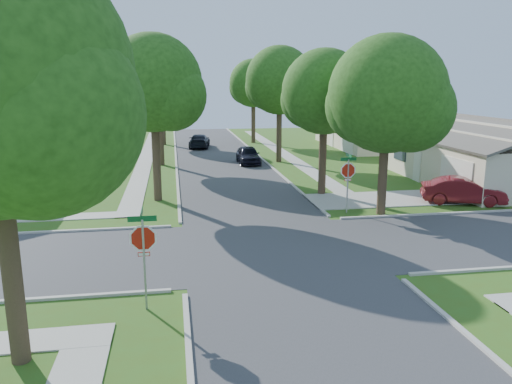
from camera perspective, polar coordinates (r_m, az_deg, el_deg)
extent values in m
plane|color=#3A5918|center=(19.89, 1.99, -6.41)|extent=(100.00, 100.00, 0.00)
cube|color=#333335|center=(19.89, 1.99, -6.39)|extent=(7.00, 100.00, 0.02)
cube|color=#9E9B91|center=(45.96, 3.02, 4.52)|extent=(1.20, 40.00, 0.04)
cube|color=#9E9B91|center=(44.95, -12.39, 4.06)|extent=(1.20, 40.00, 0.04)
cube|color=#9E9B91|center=(28.80, 14.70, -0.76)|extent=(8.80, 3.60, 0.05)
cube|color=gray|center=(14.68, -12.62, -8.16)|extent=(0.06, 0.06, 2.70)
cylinder|color=white|center=(14.42, -12.77, -5.19)|extent=(1.05, 0.02, 1.05)
cylinder|color=#AA190B|center=(14.42, -12.77, -5.19)|extent=(0.90, 0.03, 0.90)
cube|color=#AA190B|center=(14.57, -12.68, -6.95)|extent=(0.34, 0.03, 0.12)
cube|color=white|center=(14.57, -12.68, -6.95)|extent=(0.30, 0.03, 0.08)
cube|color=#0C5426|center=(14.26, -12.89, -3.00)|extent=(0.80, 0.02, 0.16)
cube|color=#0C5426|center=(14.21, -12.92, -2.31)|extent=(0.02, 0.80, 0.16)
cube|color=gray|center=(25.15, 10.41, 0.64)|extent=(0.06, 0.06, 2.70)
cylinder|color=white|center=(25.00, 10.49, 2.43)|extent=(1.05, 0.02, 1.05)
cylinder|color=#AA190B|center=(25.00, 10.49, 2.43)|extent=(0.90, 0.03, 0.90)
cube|color=#AA190B|center=(25.09, 10.44, 1.38)|extent=(0.34, 0.03, 0.12)
cube|color=white|center=(25.09, 10.44, 1.38)|extent=(0.30, 0.03, 0.08)
cube|color=#0C5426|center=(24.91, 10.54, 3.72)|extent=(0.80, 0.02, 0.16)
cube|color=#0C5426|center=(24.88, 10.56, 4.13)|extent=(0.02, 0.80, 0.16)
cylinder|color=#38281C|center=(29.05, 7.61, 3.59)|extent=(0.44, 0.44, 3.95)
sphere|color=#1E4511|center=(28.71, 7.84, 11.30)|extent=(4.80, 4.80, 4.80)
sphere|color=#1E4511|center=(28.53, 9.72, 10.03)|extent=(3.46, 3.46, 3.46)
sphere|color=#1E4511|center=(29.09, 6.08, 10.42)|extent=(3.26, 3.26, 3.26)
cylinder|color=#38281C|center=(40.55, 2.64, 6.47)|extent=(0.44, 0.44, 4.30)
sphere|color=#1E4511|center=(40.32, 2.71, 12.65)|extent=(5.40, 5.40, 5.40)
sphere|color=#1E4511|center=(40.01, 4.22, 11.67)|extent=(3.89, 3.89, 3.89)
sphere|color=#1E4511|center=(40.83, 1.36, 11.91)|extent=(3.67, 3.67, 3.67)
cylinder|color=#38281C|center=(53.28, -0.31, 7.90)|extent=(0.44, 0.44, 4.20)
sphere|color=#1E4511|center=(53.10, -0.31, 12.34)|extent=(5.00, 5.00, 5.00)
sphere|color=#1E4511|center=(52.76, 0.73, 11.66)|extent=(3.60, 3.60, 3.60)
sphere|color=#1E4511|center=(53.61, -1.23, 11.81)|extent=(3.40, 3.40, 3.40)
cylinder|color=#38281C|center=(27.78, -11.30, 3.35)|extent=(0.44, 0.44, 4.25)
sphere|color=#1E4511|center=(27.44, -11.69, 12.13)|extent=(5.20, 5.20, 5.20)
sphere|color=#1E4511|center=(26.91, -9.69, 10.82)|extent=(3.74, 3.74, 3.74)
sphere|color=#1E4511|center=(28.13, -13.21, 11.01)|extent=(3.54, 3.54, 3.54)
cylinder|color=#38281C|center=(39.66, -10.84, 6.23)|extent=(0.44, 0.44, 4.44)
sphere|color=#1E4511|center=(39.43, -11.11, 12.80)|extent=(5.60, 5.60, 5.60)
sphere|color=#1E4511|center=(38.86, -9.61, 11.83)|extent=(4.03, 4.03, 4.03)
sphere|color=#1E4511|center=(40.16, -12.28, 11.94)|extent=(3.81, 3.81, 3.81)
cylinder|color=#38281C|center=(52.62, -10.55, 7.47)|extent=(0.44, 0.44, 3.90)
sphere|color=#1E4511|center=(52.43, -10.72, 11.59)|extent=(4.60, 4.60, 4.60)
sphere|color=#1E4511|center=(51.98, -9.80, 10.98)|extent=(3.31, 3.31, 3.31)
sphere|color=#1E4511|center=(53.03, -11.45, 11.07)|extent=(3.13, 3.13, 3.13)
cylinder|color=#38281C|center=(12.82, -26.05, -9.10)|extent=(0.44, 0.44, 4.04)
sphere|color=#1E4511|center=(11.17, -23.58, 8.08)|extent=(4.32, 4.32, 4.32)
cylinder|color=#38281C|center=(25.21, 14.26, 1.46)|extent=(0.44, 0.44, 3.54)
sphere|color=#1E4511|center=(24.77, 14.78, 10.77)|extent=(5.60, 5.60, 5.60)
sphere|color=#1E4511|center=(24.71, 17.32, 8.99)|extent=(4.03, 4.03, 4.03)
sphere|color=#1E4511|center=(25.11, 12.27, 9.64)|extent=(3.81, 3.81, 3.81)
cube|color=beige|center=(35.81, 24.20, 3.35)|extent=(8.00, 13.00, 2.80)
cube|color=#49443F|center=(36.73, 27.10, 6.51)|extent=(4.42, 13.60, 1.56)
cube|color=#49443F|center=(34.51, 21.72, 6.69)|extent=(4.42, 13.60, 1.56)
cube|color=silver|center=(30.47, 21.82, 1.53)|extent=(0.06, 3.20, 2.20)
cube|color=silver|center=(34.38, 17.93, 2.83)|extent=(0.06, 0.90, 2.00)
cube|color=#1E2633|center=(36.60, 16.14, 4.38)|extent=(0.06, 1.80, 1.10)
cube|color=beige|center=(51.63, 13.17, 6.64)|extent=(8.00, 13.00, 2.80)
cube|color=#49443F|center=(52.27, 15.33, 8.85)|extent=(4.42, 13.60, 1.56)
cube|color=#49443F|center=(50.73, 11.18, 8.96)|extent=(4.42, 13.60, 1.56)
cube|color=silver|center=(46.59, 10.38, 5.78)|extent=(0.06, 3.20, 2.20)
cube|color=silver|center=(50.88, 8.65, 6.29)|extent=(0.06, 0.90, 2.00)
cube|color=#1E2633|center=(53.29, 7.80, 7.19)|extent=(0.06, 1.80, 1.10)
cube|color=#49443F|center=(35.08, -26.57, 6.34)|extent=(4.42, 13.60, 1.56)
cube|color=silver|center=(31.11, -24.61, 1.50)|extent=(0.06, 3.20, 2.20)
cube|color=silver|center=(35.47, -22.75, 2.74)|extent=(0.06, 0.90, 2.00)
cube|color=#1E2633|center=(37.90, -21.95, 4.23)|extent=(0.06, 1.80, 1.10)
cube|color=beige|center=(52.13, -23.14, 6.02)|extent=(8.00, 13.00, 2.80)
cube|color=#49443F|center=(51.54, -21.15, 8.41)|extent=(4.42, 13.60, 1.56)
cube|color=#49443F|center=(52.48, -25.47, 8.10)|extent=(4.42, 13.60, 1.56)
cube|color=silver|center=(47.54, -19.44, 5.40)|extent=(0.06, 3.20, 2.20)
cube|color=silver|center=(52.01, -18.60, 5.92)|extent=(0.06, 0.90, 2.00)
cube|color=#1E2633|center=(54.52, -18.23, 6.80)|extent=(0.06, 1.80, 1.10)
imported|color=maroon|center=(28.96, 22.58, 0.13)|extent=(4.51, 2.91, 1.40)
imported|color=black|center=(39.81, -0.89, 4.27)|extent=(1.68, 4.11, 1.40)
imported|color=black|center=(49.66, -6.49, 5.82)|extent=(2.46, 4.82, 1.34)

